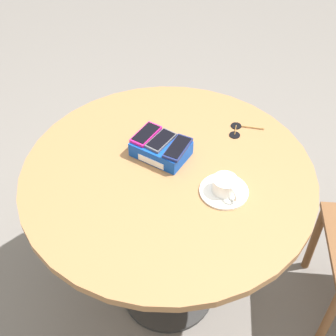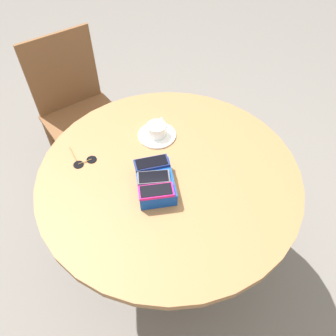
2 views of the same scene
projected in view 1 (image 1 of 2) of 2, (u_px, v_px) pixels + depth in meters
ground_plane at (168, 291)px, 2.16m from camera, size 8.00×8.00×0.00m
round_table at (168, 195)px, 1.70m from camera, size 1.02×1.02×0.78m
phone_box at (161, 149)px, 1.66m from camera, size 0.21×0.16×0.06m
phone_magenta at (146, 134)px, 1.66m from camera, size 0.08×0.13×0.01m
phone_gray at (161, 140)px, 1.64m from camera, size 0.07×0.12×0.01m
phone_navy at (178, 148)px, 1.61m from camera, size 0.09×0.14×0.01m
saucer at (224, 191)px, 1.54m from camera, size 0.16×0.16×0.01m
coffee_cup at (225, 185)px, 1.52m from camera, size 0.11×0.08×0.05m
sunglasses at (237, 130)px, 1.77m from camera, size 0.11×0.12×0.01m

